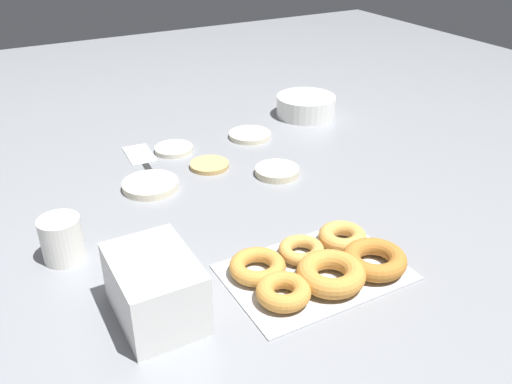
# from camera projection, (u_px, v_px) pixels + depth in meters

# --- Properties ---
(ground_plane) EXTENTS (3.00, 3.00, 0.00)m
(ground_plane) POSITION_uv_depth(u_px,v_px,m) (239.00, 187.00, 1.16)
(ground_plane) COLOR gray
(pancake_0) EXTENTS (0.10, 0.10, 0.02)m
(pancake_0) POSITION_uv_depth(u_px,v_px,m) (277.00, 171.00, 1.21)
(pancake_0) COLOR beige
(pancake_0) RESTS_ON ground_plane
(pancake_1) EXTENTS (0.09, 0.09, 0.01)m
(pancake_1) POSITION_uv_depth(u_px,v_px,m) (174.00, 149.00, 1.32)
(pancake_1) COLOR silver
(pancake_1) RESTS_ON ground_plane
(pancake_2) EXTENTS (0.12, 0.12, 0.02)m
(pancake_2) POSITION_uv_depth(u_px,v_px,m) (150.00, 185.00, 1.15)
(pancake_2) COLOR beige
(pancake_2) RESTS_ON ground_plane
(pancake_3) EXTENTS (0.11, 0.11, 0.01)m
(pancake_3) POSITION_uv_depth(u_px,v_px,m) (250.00, 135.00, 1.40)
(pancake_3) COLOR beige
(pancake_3) RESTS_ON ground_plane
(pancake_4) EXTENTS (0.09, 0.09, 0.01)m
(pancake_4) POSITION_uv_depth(u_px,v_px,m) (209.00, 165.00, 1.24)
(pancake_4) COLOR tan
(pancake_4) RESTS_ON ground_plane
(donut_tray) EXTENTS (0.29, 0.20, 0.04)m
(donut_tray) POSITION_uv_depth(u_px,v_px,m) (321.00, 265.00, 0.89)
(donut_tray) COLOR silver
(donut_tray) RESTS_ON ground_plane
(batter_bowl) EXTENTS (0.16, 0.16, 0.06)m
(batter_bowl) POSITION_uv_depth(u_px,v_px,m) (306.00, 106.00, 1.52)
(batter_bowl) COLOR white
(batter_bowl) RESTS_ON ground_plane
(container_stack) EXTENTS (0.11, 0.16, 0.10)m
(container_stack) POSITION_uv_depth(u_px,v_px,m) (155.00, 288.00, 0.78)
(container_stack) COLOR white
(container_stack) RESTS_ON ground_plane
(paper_cup) EXTENTS (0.07, 0.07, 0.08)m
(paper_cup) POSITION_uv_depth(u_px,v_px,m) (62.00, 239.00, 0.92)
(paper_cup) COLOR white
(paper_cup) RESTS_ON ground_plane
(spatula) EXTENTS (0.07, 0.25, 0.01)m
(spatula) POSITION_uv_depth(u_px,v_px,m) (142.00, 158.00, 1.28)
(spatula) COLOR black
(spatula) RESTS_ON ground_plane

